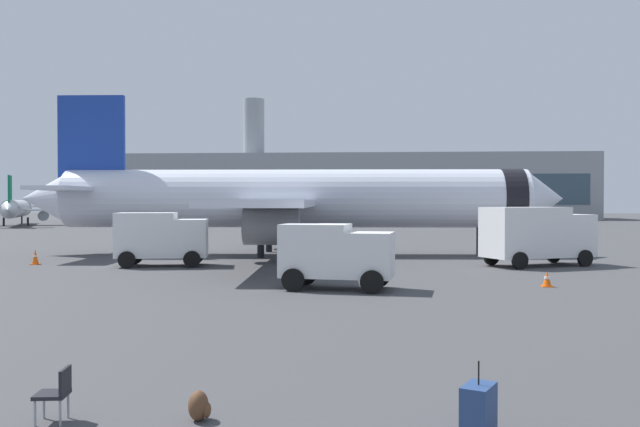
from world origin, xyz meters
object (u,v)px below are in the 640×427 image
(cargo_van, at_px, (336,253))
(safety_cone_outer, at_px, (497,251))
(fuel_truck, at_px, (537,233))
(safety_cone_mid, at_px, (35,257))
(gate_chair, at_px, (57,391))
(traveller_backpack, at_px, (199,406))
(safety_cone_far, at_px, (547,279))
(airplane_at_gate, at_px, (292,199))
(service_truck, at_px, (161,236))
(airplane_taxiing, at_px, (17,209))
(safety_cone_near, at_px, (282,240))
(rolling_suitcase, at_px, (479,408))

(cargo_van, bearing_deg, safety_cone_outer, 59.23)
(fuel_truck, distance_m, safety_cone_mid, 27.64)
(gate_chair, bearing_deg, fuel_truck, 62.11)
(safety_cone_outer, xyz_separation_m, traveller_backpack, (-10.82, -31.83, -0.17))
(fuel_truck, relative_size, safety_cone_far, 10.18)
(gate_chair, bearing_deg, airplane_at_gate, 89.98)
(service_truck, bearing_deg, safety_cone_mid, 176.91)
(safety_cone_mid, bearing_deg, airplane_taxiing, 119.27)
(airplane_at_gate, bearing_deg, airplane_taxiing, 132.33)
(airplane_taxiing, relative_size, safety_cone_near, 32.36)
(airplane_at_gate, distance_m, safety_cone_mid, 15.86)
(airplane_taxiing, distance_m, traveller_backpack, 96.92)
(service_truck, xyz_separation_m, rolling_suitcase, (12.78, -25.27, -1.22))
(fuel_truck, distance_m, safety_cone_near, 23.16)
(safety_cone_mid, bearing_deg, fuel_truck, 2.29)
(airplane_at_gate, xyz_separation_m, safety_cone_mid, (-13.47, -7.72, -3.24))
(safety_cone_mid, distance_m, traveller_backpack, 29.81)
(safety_cone_near, xyz_separation_m, rolling_suitcase, (8.47, -43.42, 0.04))
(airplane_taxiing, distance_m, gate_chair, 96.02)
(fuel_truck, bearing_deg, airplane_at_gate, 154.88)
(safety_cone_far, height_order, rolling_suitcase, rolling_suitcase)
(service_truck, relative_size, safety_cone_outer, 6.34)
(service_truck, relative_size, traveller_backpack, 10.64)
(airplane_at_gate, xyz_separation_m, cargo_van, (3.65, -17.00, -2.21))
(service_truck, distance_m, safety_cone_far, 20.02)
(airplane_at_gate, height_order, fuel_truck, airplane_at_gate)
(airplane_taxiing, relative_size, service_truck, 4.46)
(rolling_suitcase, distance_m, gate_chair, 6.57)
(service_truck, bearing_deg, airplane_taxiing, 124.21)
(safety_cone_far, relative_size, traveller_backpack, 1.32)
(safety_cone_far, xyz_separation_m, rolling_suitcase, (-5.72, -17.73, 0.08))
(safety_cone_far, height_order, traveller_backpack, safety_cone_far)
(safety_cone_far, relative_size, gate_chair, 0.74)
(safety_cone_outer, distance_m, traveller_backpack, 33.62)
(fuel_truck, bearing_deg, safety_cone_outer, 101.26)
(safety_cone_far, xyz_separation_m, safety_cone_outer, (0.76, 14.41, 0.09))
(service_truck, xyz_separation_m, gate_chair, (6.21, -25.19, -1.11))
(airplane_taxiing, distance_m, safety_cone_far, 88.60)
(safety_cone_near, distance_m, traveller_backpack, 43.31)
(fuel_truck, distance_m, gate_chair, 30.22)
(gate_chair, bearing_deg, rolling_suitcase, -0.65)
(safety_cone_outer, bearing_deg, safety_cone_mid, -166.26)
(cargo_van, relative_size, traveller_backpack, 9.68)
(cargo_van, bearing_deg, service_truck, 138.01)
(safety_cone_far, distance_m, traveller_backpack, 20.12)
(service_truck, height_order, safety_cone_outer, service_truck)
(safety_cone_mid, xyz_separation_m, rolling_suitcase, (20.02, -25.66, -0.02))
(safety_cone_outer, bearing_deg, traveller_backpack, -108.78)
(service_truck, relative_size, cargo_van, 1.10)
(service_truck, bearing_deg, cargo_van, -41.99)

